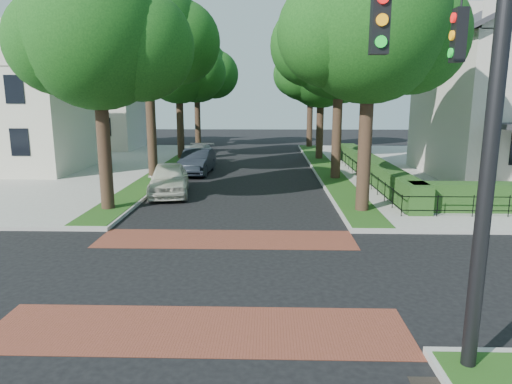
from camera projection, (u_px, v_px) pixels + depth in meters
ground at (216, 274)px, 12.91m from camera, size 120.00×120.00×0.00m
crosswalk_far at (226, 239)px, 16.04m from camera, size 9.00×2.20×0.01m
crosswalk_near at (199, 330)px, 9.77m from camera, size 9.00×2.20×0.01m
grass_strip_ne at (325, 167)px, 31.43m from camera, size 1.60×29.80×0.02m
grass_strip_nw at (170, 167)px, 31.71m from camera, size 1.60×29.80×0.02m
tree_right_near at (372, 28)px, 18.29m from camera, size 7.75×6.67×10.66m
tree_right_mid at (341, 42)px, 26.06m from camera, size 8.25×7.09×11.22m
tree_right_far at (322, 71)px, 35.06m from camera, size 7.25×6.23×9.74m
tree_right_back at (312, 72)px, 43.81m from camera, size 7.50×6.45×10.20m
tree_left_near at (101, 38)px, 18.65m from camera, size 7.50×6.45×10.20m
tree_left_mid at (150, 36)px, 26.28m from camera, size 8.00×6.88×11.48m
tree_left_far at (180, 68)px, 35.31m from camera, size 7.00×6.02×9.86m
tree_left_back at (198, 71)px, 44.08m from camera, size 7.75×6.66×10.44m
hedge_main_road at (372, 168)px, 27.23m from camera, size 1.00×18.00×1.20m
fence_main_road at (359, 171)px, 27.28m from camera, size 0.06×18.00×0.90m
house_left_near at (10, 95)px, 29.91m from camera, size 10.00×9.00×10.14m
house_left_far at (92, 96)px, 43.61m from camera, size 10.00×9.00×10.14m
traffic_signal at (476, 109)px, 7.50m from camera, size 2.17×2.00×8.00m
parked_car_front at (169, 179)px, 23.22m from camera, size 2.66×5.06×1.64m
parked_car_middle at (197, 161)px, 29.67m from camera, size 1.93×4.98×1.62m
parked_car_rear at (199, 156)px, 32.74m from camera, size 2.32×5.32×1.52m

